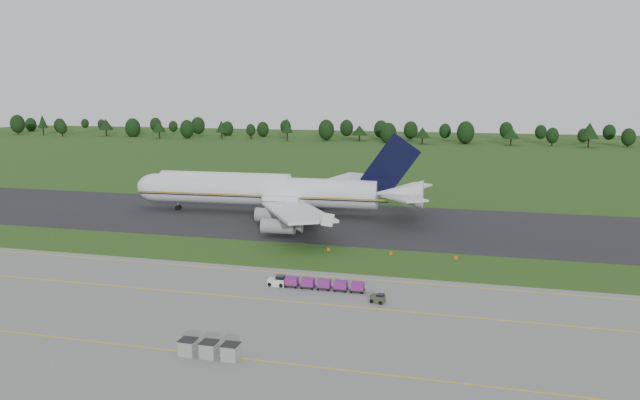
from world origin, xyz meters
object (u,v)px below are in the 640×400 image
(aircraft, at_px, (268,190))
(utility_cart, at_px, (378,299))
(uld_row, at_px, (209,349))
(edge_markers, at_px, (391,254))
(baggage_train, at_px, (314,283))

(aircraft, height_order, utility_cart, aircraft)
(uld_row, height_order, edge_markers, uld_row)
(utility_cart, xyz_separation_m, uld_row, (-14.38, -20.88, 0.37))
(aircraft, xyz_separation_m, baggage_train, (23.55, -48.22, -4.48))
(baggage_train, height_order, utility_cart, baggage_train)
(utility_cart, distance_m, uld_row, 25.36)
(aircraft, relative_size, utility_cart, 32.69)
(baggage_train, height_order, uld_row, uld_row)
(uld_row, bearing_deg, edge_markers, 74.16)
(aircraft, height_order, uld_row, aircraft)
(utility_cart, bearing_deg, aircraft, 122.61)
(aircraft, distance_m, utility_cart, 61.61)
(baggage_train, bearing_deg, edge_markers, 68.88)
(aircraft, bearing_deg, edge_markers, -41.52)
(baggage_train, xyz_separation_m, edge_markers, (7.88, 20.39, -0.55))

